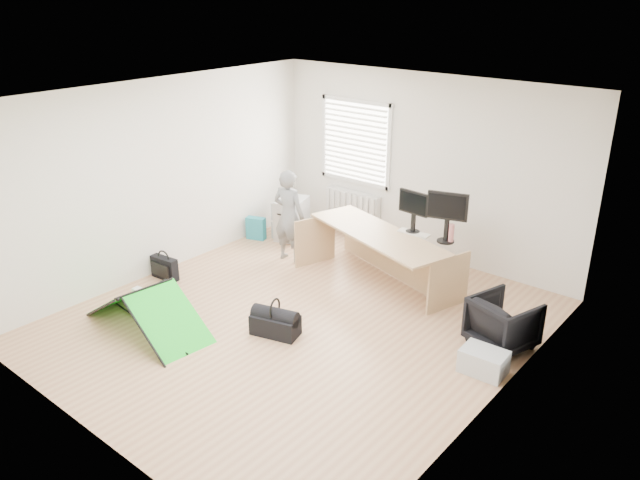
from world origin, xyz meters
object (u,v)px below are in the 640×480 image
Objects in this scene: storage_crate at (484,362)px; thermos at (451,233)px; person at (289,216)px; duffel_bag at (275,325)px; office_chair at (503,322)px; filing_cabinet at (292,218)px; monitor_left at (414,218)px; desk at (377,259)px; kite at (147,308)px; laptop_bag at (165,268)px; monitor_right at (447,224)px.

thermos is at bearing 131.53° from storage_crate.
thermos is at bearing -176.63° from person.
duffel_bag is at bearing 119.91° from person.
office_chair is at bearing 168.30° from person.
office_chair is (4.02, -0.91, -0.03)m from filing_cabinet.
monitor_left is 1.89m from person.
storage_crate is at bearing -8.79° from desk.
office_chair is 0.39× the size of kite.
desk is 2.33m from storage_crate.
person is at bearing -161.38° from monitor_left.
thermos is 0.59× the size of laptop_bag.
filing_cabinet reaches higher than storage_crate.
filing_cabinet is 0.39× the size of kite.
filing_cabinet is 2.99m from thermos.
filing_cabinet is 2.95m from monitor_right.
storage_crate reaches higher than duffel_bag.
filing_cabinet is at bearing 106.59° from kite.
duffel_bag is (-0.50, -2.16, -0.85)m from monitor_left.
laptop_bag is 2.22m from duffel_bag.
office_chair is at bearing 6.11° from desk.
thermos is 3.94m from laptop_bag.
person is at bearing -70.39° from filing_cabinet.
kite is (-1.42, -2.72, -0.12)m from desk.
desk is 3.98× the size of duffel_bag.
monitor_left is at bearing -178.62° from thermos.
duffel_bag is (-2.15, -1.47, -0.18)m from office_chair.
desk is at bearing 68.54° from kite.
filing_cabinet is 1.40× the size of storage_crate.
monitor_right reaches higher than desk.
monitor_left is 3.50m from laptop_bag.
laptop_bag is at bearing -147.82° from thermos.
office_chair is 0.47× the size of person.
person is (-3.46, 0.23, 0.40)m from office_chair.
laptop_bag is (-0.95, 0.97, -0.10)m from kite.
monitor_left is 1.78× the size of thermos.
kite is (0.60, -3.24, -0.07)m from filing_cabinet.
desk is 8.88× the size of thermos.
filing_cabinet is 2.63× the size of thermos.
office_chair is 3.49m from person.
monitor_right is 1.51m from office_chair.
monitor_right is at bearing 133.44° from storage_crate.
monitor_left is 0.50m from monitor_right.
storage_crate is (3.51, 1.71, -0.13)m from kite.
office_chair is at bearing -18.21° from monitor_left.
kite is (0.04, -2.57, -0.43)m from person.
monitor_left reaches higher than storage_crate.
laptop_bag is (-4.45, -0.73, 0.03)m from storage_crate.
person reaches higher than storage_crate.
filing_cabinet is 4.39m from storage_crate.
monitor_right is at bearing 26.78° from laptop_bag.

